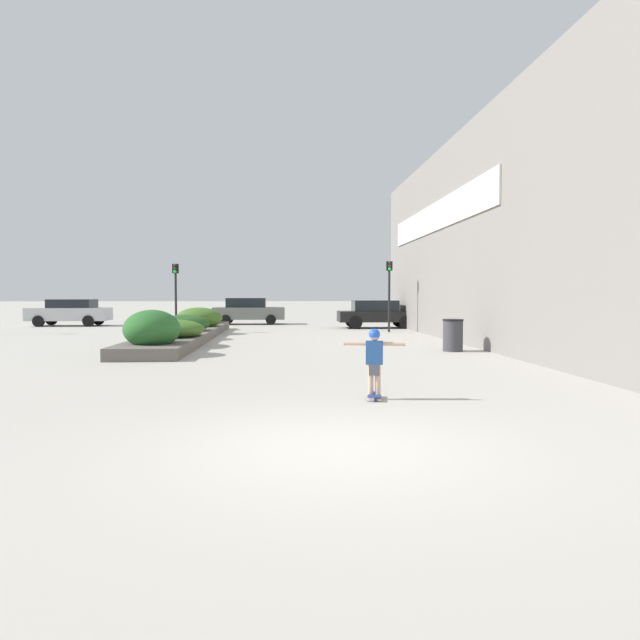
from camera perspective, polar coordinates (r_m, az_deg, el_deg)
ground_plane at (r=6.92m, az=1.52°, el=-12.72°), size 300.00×300.00×0.00m
building_wall_right at (r=19.86m, az=16.67°, el=8.64°), size 0.67×31.43×7.91m
planter_box at (r=23.24m, az=-13.36°, el=-0.83°), size 2.23×15.24×1.37m
skateboard at (r=10.04m, az=5.44°, el=-7.53°), size 0.32×0.61×0.09m
skateboarder at (r=9.94m, az=5.46°, el=-3.46°), size 1.06×0.26×1.14m
trash_bin at (r=18.79m, az=13.15°, el=-1.48°), size 0.66×0.66×1.03m
car_leftmost at (r=36.09m, az=-23.72°, el=0.75°), size 4.43×2.02×1.54m
car_center_left at (r=31.15m, az=5.71°, el=0.67°), size 4.32×2.03×1.50m
car_center_right at (r=35.19m, az=-7.17°, el=0.93°), size 4.33×1.96×1.61m
traffic_light_left at (r=28.25m, az=-14.24°, el=3.37°), size 0.28×0.30×3.30m
traffic_light_right at (r=27.84m, az=6.94°, el=3.61°), size 0.28×0.30×3.43m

